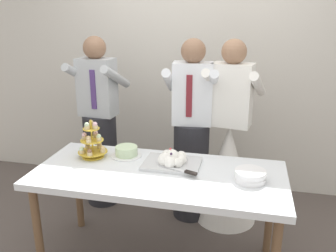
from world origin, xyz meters
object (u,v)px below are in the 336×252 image
plate_stack (250,175)px  dessert_table (159,181)px  person_bride (228,161)px  cupcake_stand (92,143)px  main_cake_tray (172,160)px  person_groom (191,142)px  round_cake (127,152)px  person_guest (100,132)px

plate_stack → dessert_table: bearing=-179.6°
plate_stack → person_bride: bearing=104.2°
cupcake_stand → main_cake_tray: cupcake_stand is taller
cupcake_stand → main_cake_tray: bearing=-1.6°
plate_stack → person_groom: bearing=125.8°
person_groom → round_cake: bearing=-130.5°
person_groom → main_cake_tray: bearing=-94.7°
person_bride → person_guest: (-1.25, 0.04, 0.16)m
plate_stack → person_bride: person_bride is taller
cupcake_stand → person_groom: size_ratio=0.18×
main_cake_tray → person_guest: (-0.86, 0.66, -0.07)m
round_cake → cupcake_stand: bearing=-163.5°
cupcake_stand → main_cake_tray: 0.64m
dessert_table → person_guest: (-0.80, 0.79, 0.05)m
main_cake_tray → person_groom: size_ratio=0.26×
round_cake → person_groom: 0.68m
person_bride → plate_stack: bearing=-75.8°
dessert_table → person_guest: 1.12m
dessert_table → person_guest: size_ratio=1.08×
cupcake_stand → round_cake: cupcake_stand is taller
cupcake_stand → person_guest: person_guest is taller
dessert_table → cupcake_stand: cupcake_stand is taller
plate_stack → person_bride: size_ratio=0.13×
round_cake → person_guest: (-0.48, 0.57, -0.07)m
cupcake_stand → person_guest: size_ratio=0.18×
main_cake_tray → person_guest: bearing=142.4°
cupcake_stand → person_guest: bearing=109.0°
main_cake_tray → person_guest: person_guest is taller
cupcake_stand → round_cake: 0.28m
person_bride → person_guest: same height
person_guest → person_bride: bearing=-1.8°
cupcake_stand → person_groom: person_groom is taller
plate_stack → person_bride: (-0.19, 0.75, -0.23)m
person_guest → cupcake_stand: bearing=-71.0°
dessert_table → person_bride: bearing=59.1°
main_cake_tray → round_cake: (-0.39, 0.09, -0.01)m
cupcake_stand → round_cake: size_ratio=1.27×
dessert_table → person_groom: (0.12, 0.73, 0.05)m
round_cake → person_groom: size_ratio=0.14×
main_cake_tray → round_cake: bearing=166.5°
cupcake_stand → person_bride: (1.02, 0.61, -0.31)m
plate_stack → cupcake_stand: bearing=173.4°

